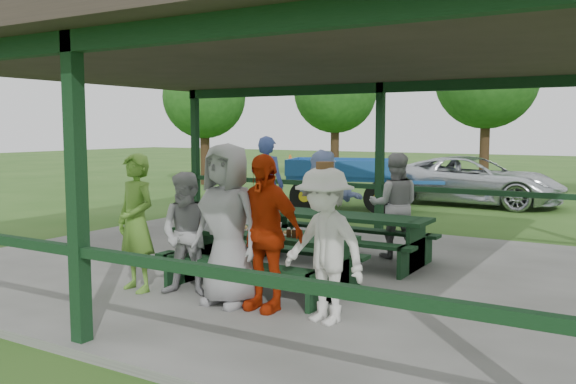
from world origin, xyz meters
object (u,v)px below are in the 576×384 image
Objects in this scene: contestant_white_fedora at (324,245)px; farm_trailer at (347,182)px; contestant_red at (264,232)px; picnic_table_far at (341,231)px; contestant_grey_mid at (227,225)px; contestant_grey_left at (189,234)px; contestant_green at (136,223)px; spectator_lblue at (323,198)px; picnic_table_near at (262,252)px; spectator_grey at (395,205)px; spectator_blue at (267,186)px; pickup_truck at (473,181)px.

farm_trailer is (-4.15, 9.29, -0.22)m from contestant_white_fedora.
picnic_table_far is at bearing 102.17° from contestant_red.
contestant_grey_mid is 1.30m from contestant_white_fedora.
contestant_grey_mid is (0.66, -0.08, 0.18)m from contestant_grey_left.
contestant_green is at bearing -171.70° from contestant_grey_mid.
contestant_white_fedora is at bearing 139.40° from spectator_lblue.
contestant_white_fedora reaches higher than farm_trailer.
picnic_table_near is 1.46× the size of spectator_grey.
picnic_table_near is 1.40× the size of contestant_green.
contestant_grey_left is 0.89× the size of contestant_white_fedora.
contestant_red reaches higher than picnic_table_near.
spectator_blue is 0.46× the size of farm_trailer.
contestant_white_fedora is 1.02× the size of spectator_grey.
contestant_red is at bearing -82.55° from picnic_table_far.
contestant_grey_mid is 1.10× the size of contestant_white_fedora.
picnic_table_far is 3.11m from contestant_white_fedora.
contestant_white_fedora reaches higher than spectator_lblue.
picnic_table_near is 11.12m from pickup_truck.
contestant_green is 2.67m from contestant_white_fedora.
contestant_grey_mid is at bearing -167.46° from contestant_red.
picnic_table_near is 4.07m from spectator_blue.
spectator_grey is at bearing 114.36° from contestant_white_fedora.
contestant_green reaches higher than spectator_grey.
contestant_red is 1.06× the size of spectator_grey.
farm_trailer is (-3.32, 9.23, -0.28)m from contestant_red.
contestant_red is (0.36, -2.78, 0.42)m from picnic_table_far.
contestant_green is at bearing -116.78° from picnic_table_far.
contestant_grey_mid reaches higher than contestant_white_fedora.
contestant_white_fedora reaches higher than pickup_truck.
spectator_grey reaches higher than pickup_truck.
farm_trailer is at bearing 108.30° from picnic_table_near.
spectator_lblue is (0.66, 3.92, -0.03)m from contestant_green.
picnic_table_near is 1.60× the size of contestant_grey_left.
picnic_table_near is 0.98m from contestant_grey_mid.
picnic_table_far is at bearing 26.55° from spectator_grey.
farm_trailer is (-1.48, 9.38, -0.26)m from contestant_green.
spectator_blue is at bearing 4.69° from spectator_lblue.
spectator_grey is (-0.58, 3.57, 0.00)m from contestant_white_fedora.
contestant_white_fedora is 0.90× the size of spectator_blue.
contestant_grey_mid is at bearing 113.20° from spectator_blue.
spectator_blue is at bearing -99.63° from farm_trailer.
pickup_truck is (-0.12, 11.97, -0.37)m from contestant_grey_mid.
contestant_green is 0.75m from contestant_grey_left.
spectator_blue is (-3.49, 4.28, 0.12)m from contestant_white_fedora.
picnic_table_far is 2.89m from contestant_grey_mid.
contestant_green is (-1.48, -2.94, 0.41)m from picnic_table_far.
picnic_table_near is at bearing -94.79° from picnic_table_far.
pickup_truck is (2.08, 7.69, -0.38)m from spectator_blue.
farm_trailer is at bearing -86.63° from spectator_blue.
contestant_grey_mid is 0.99× the size of spectator_blue.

